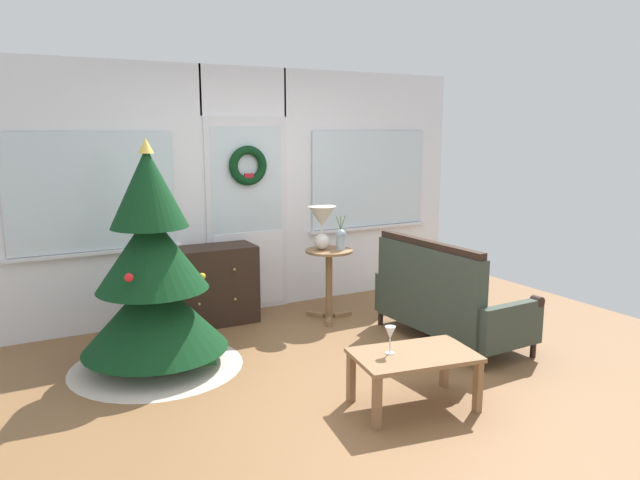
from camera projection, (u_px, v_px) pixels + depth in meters
name	position (u px, v px, depth m)	size (l,w,h in m)	color
ground_plane	(348.00, 376.00, 4.76)	(6.76, 6.76, 0.00)	brown
back_wall_with_door	(245.00, 191.00, 6.32)	(5.20, 0.19, 2.55)	white
christmas_tree	(153.00, 285.00, 4.83)	(1.40, 1.40, 1.86)	#4C331E
dresser_cabinet	(210.00, 285.00, 5.99)	(0.91, 0.46, 0.78)	black
settee_sofa	(443.00, 302.00, 5.46)	(0.76, 1.51, 0.96)	black
side_table	(329.00, 270.00, 6.11)	(0.50, 0.48, 0.72)	#8E6642
table_lamp	(322.00, 222.00, 6.02)	(0.28, 0.28, 0.44)	silver
flower_vase	(341.00, 238.00, 6.04)	(0.11, 0.10, 0.35)	#99ADBC
coffee_table	(414.00, 361.00, 4.18)	(0.91, 0.65, 0.39)	#8E6642
wine_glass	(390.00, 334.00, 4.14)	(0.08, 0.08, 0.20)	silver
gift_box	(201.00, 355.00, 4.92)	(0.20, 0.18, 0.20)	#266633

